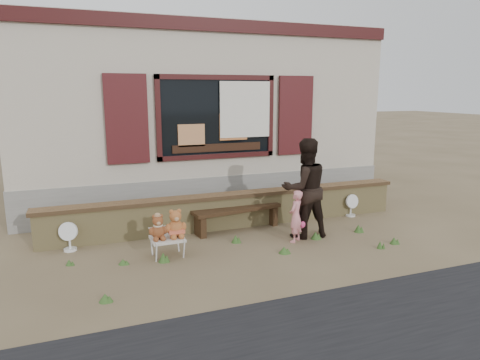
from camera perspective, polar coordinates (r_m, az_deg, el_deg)
name	(u,v)px	position (r m, az deg, el deg)	size (l,w,h in m)	color
ground	(252,243)	(7.46, 1.63, -8.43)	(80.00, 80.00, 0.00)	brown
shopfront	(188,114)	(11.30, -7.01, 8.75)	(8.04, 5.13, 4.00)	#9E9280
brick_wall	(233,210)	(8.24, -0.98, -3.96)	(7.10, 0.36, 0.67)	tan
bench	(237,213)	(8.05, -0.39, -4.48)	(1.76, 0.60, 0.44)	black
folding_chair	(167,239)	(6.90, -9.67, -7.80)	(0.52, 0.46, 0.31)	beige
teddy_bear_left	(158,226)	(6.80, -10.89, -6.09)	(0.29, 0.25, 0.40)	brown
teddy_bear_right	(176,223)	(6.84, -8.59, -5.64)	(0.34, 0.29, 0.46)	brown
child	(296,216)	(7.46, 7.44, -4.81)	(0.33, 0.22, 0.91)	pink
adult	(305,188)	(7.65, 8.62, -1.10)	(0.86, 0.67, 1.78)	black
fan_left	(69,236)	(7.58, -21.81, -6.97)	(0.32, 0.21, 0.49)	white
fan_right	(351,205)	(9.25, 14.58, -3.26)	(0.30, 0.20, 0.47)	silver
grass_tufts	(263,248)	(7.08, 3.10, -9.01)	(5.34, 1.58, 0.15)	#375B24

